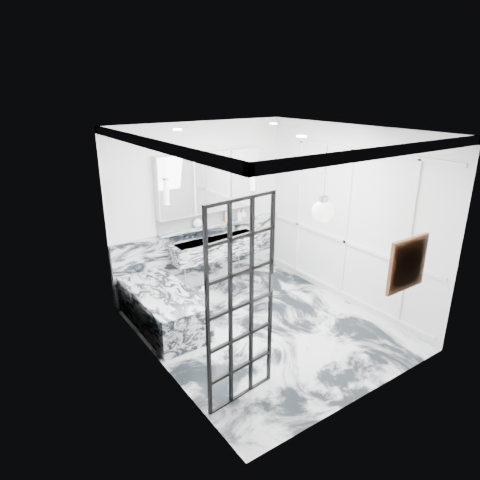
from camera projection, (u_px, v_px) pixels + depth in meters
floor at (264, 327)px, 6.23m from camera, size 3.60×3.60×0.00m
ceiling at (269, 130)px, 5.28m from camera, size 3.60×3.60×0.00m
wall_back at (200, 207)px, 7.15m from camera, size 3.60×0.00×3.60m
wall_front at (374, 285)px, 4.36m from camera, size 3.60×0.00×3.60m
wall_left at (156, 263)px, 4.90m from camera, size 0.00×3.60×3.60m
wall_right at (348, 217)px, 6.61m from camera, size 0.00×3.60×3.60m
marble_clad_back at (203, 256)px, 7.43m from camera, size 3.18×0.05×1.05m
marble_clad_left at (158, 268)px, 4.93m from camera, size 0.02×3.56×2.68m
panel_molding at (346, 224)px, 6.63m from camera, size 0.03×3.40×2.30m
soap_bottle_a at (227, 215)px, 7.40m from camera, size 0.10×0.10×0.23m
soap_bottle_b at (239, 214)px, 7.54m from camera, size 0.09×0.09×0.17m
soap_bottle_c at (243, 214)px, 7.59m from camera, size 0.15×0.15×0.16m
face_pot at (197, 223)px, 7.10m from camera, size 0.16×0.16×0.16m
amber_bottle at (225, 219)px, 7.40m from camera, size 0.04×0.04×0.10m
flower_vase at (205, 300)px, 5.74m from camera, size 0.08×0.08×0.12m
crittall_door at (241, 305)px, 4.48m from camera, size 0.88×0.14×2.30m
artwork at (408, 264)px, 4.68m from camera, size 0.51×0.05×0.51m
pendant_light at (323, 211)px, 4.65m from camera, size 0.24×0.24×0.24m
trough_sink at (216, 247)px, 7.27m from camera, size 1.60×0.45×0.30m
ledge at (211, 226)px, 7.28m from camera, size 1.90×0.14×0.04m
subway_tile at (209, 217)px, 7.28m from camera, size 1.90×0.03×0.23m
mirror_cabinet at (210, 182)px, 7.03m from camera, size 1.90×0.16×1.00m
sconce_left at (167, 192)px, 6.53m from camera, size 0.07×0.07×0.40m
sconce_right at (253, 180)px, 7.40m from camera, size 0.07×0.07×0.40m
bathtub at (163, 308)px, 6.21m from camera, size 0.75×1.65×0.55m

